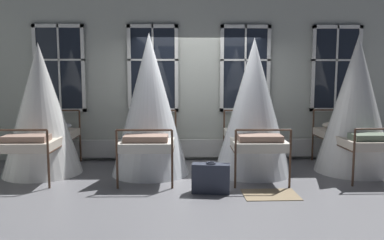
# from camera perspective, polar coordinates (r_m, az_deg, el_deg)

# --- Properties ---
(ground) EXTENTS (20.34, 20.34, 0.00)m
(ground) POSITION_cam_1_polar(r_m,az_deg,el_deg) (6.93, 1.48, -7.90)
(ground) COLOR slate
(back_wall_with_windows) EXTENTS (9.96, 0.10, 3.42)m
(back_wall_with_windows) POSITION_cam_1_polar(r_m,az_deg,el_deg) (7.92, 1.04, 6.41)
(back_wall_with_windows) COLOR #B2B7AD
(back_wall_with_windows) RESTS_ON ground
(window_bank) EXTENTS (6.62, 0.10, 2.68)m
(window_bank) POSITION_cam_1_polar(r_m,az_deg,el_deg) (7.83, 1.07, 1.80)
(window_bank) COLOR black
(window_bank) RESTS_ON ground
(cot_first) EXTENTS (1.37, 1.91, 2.31)m
(cot_first) POSITION_cam_1_polar(r_m,az_deg,el_deg) (7.24, -21.58, 1.28)
(cot_first) COLOR #4C3323
(cot_first) RESTS_ON ground
(cot_second) EXTENTS (1.37, 1.92, 2.47)m
(cot_second) POSITION_cam_1_polar(r_m,az_deg,el_deg) (6.77, -6.29, 2.01)
(cot_second) COLOR #4C3323
(cot_second) RESTS_ON ground
(cot_third) EXTENTS (1.37, 1.92, 2.39)m
(cot_third) POSITION_cam_1_polar(r_m,az_deg,el_deg) (6.84, 9.11, 1.70)
(cot_third) COLOR #4C3323
(cot_third) RESTS_ON ground
(cot_fourth) EXTENTS (1.37, 1.90, 2.46)m
(cot_fourth) POSITION_cam_1_polar(r_m,az_deg,el_deg) (7.46, 23.16, 1.88)
(cot_fourth) COLOR #4C3323
(cot_fourth) RESTS_ON ground
(rug_third) EXTENTS (0.81, 0.57, 0.01)m
(rug_third) POSITION_cam_1_polar(r_m,az_deg,el_deg) (5.83, 11.57, -10.82)
(rug_third) COLOR #8E7A5B
(rug_third) RESTS_ON ground
(suitcase_dark) EXTENTS (0.58, 0.28, 0.47)m
(suitcase_dark) POSITION_cam_1_polar(r_m,az_deg,el_deg) (5.77, 2.83, -8.64)
(suitcase_dark) COLOR #2D3342
(suitcase_dark) RESTS_ON ground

